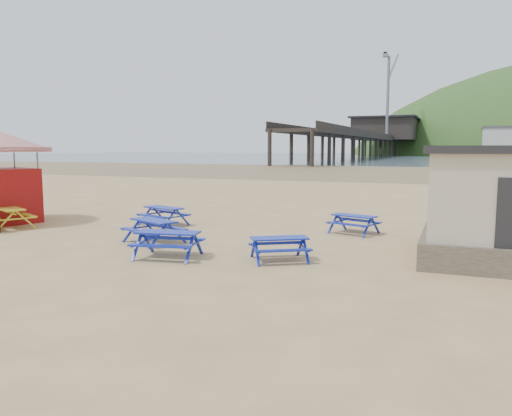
% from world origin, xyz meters
% --- Properties ---
extents(ground, '(400.00, 400.00, 0.00)m').
position_xyz_m(ground, '(0.00, 0.00, 0.00)').
color(ground, tan).
rests_on(ground, ground).
extents(wet_sand, '(400.00, 400.00, 0.00)m').
position_xyz_m(wet_sand, '(0.00, 55.00, 0.00)').
color(wet_sand, olive).
rests_on(wet_sand, ground).
extents(sea, '(400.00, 400.00, 0.00)m').
position_xyz_m(sea, '(0.00, 170.00, 0.01)').
color(sea, '#475966').
rests_on(sea, ground).
extents(picnic_table_blue_a, '(2.12, 1.91, 0.73)m').
position_xyz_m(picnic_table_blue_a, '(-3.18, 2.44, 0.37)').
color(picnic_table_blue_a, '#092E9D').
rests_on(picnic_table_blue_a, ground).
extents(picnic_table_blue_b, '(1.92, 1.72, 0.67)m').
position_xyz_m(picnic_table_blue_b, '(4.27, 3.36, 0.34)').
color(picnic_table_blue_b, '#092E9D').
rests_on(picnic_table_blue_b, ground).
extents(picnic_table_blue_d, '(2.23, 2.05, 0.75)m').
position_xyz_m(picnic_table_blue_d, '(-1.48, -0.83, 0.38)').
color(picnic_table_blue_d, '#092E9D').
rests_on(picnic_table_blue_d, ground).
extents(picnic_table_blue_e, '(2.01, 1.72, 0.75)m').
position_xyz_m(picnic_table_blue_e, '(0.14, -2.60, 0.37)').
color(picnic_table_blue_e, '#092E9D').
rests_on(picnic_table_blue_e, ground).
extents(picnic_table_blue_f, '(1.98, 1.88, 0.65)m').
position_xyz_m(picnic_table_blue_f, '(3.20, -1.81, 0.33)').
color(picnic_table_blue_f, '#092E9D').
rests_on(picnic_table_blue_f, ground).
extents(picnic_table_yellow, '(2.36, 2.19, 0.79)m').
position_xyz_m(picnic_table_yellow, '(-8.36, -0.37, 0.39)').
color(picnic_table_yellow, gold).
rests_on(picnic_table_yellow, ground).
extents(pier, '(24.00, 220.00, 39.29)m').
position_xyz_m(pier, '(-17.99, 178.23, 5.46)').
color(pier, black).
rests_on(pier, ground).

